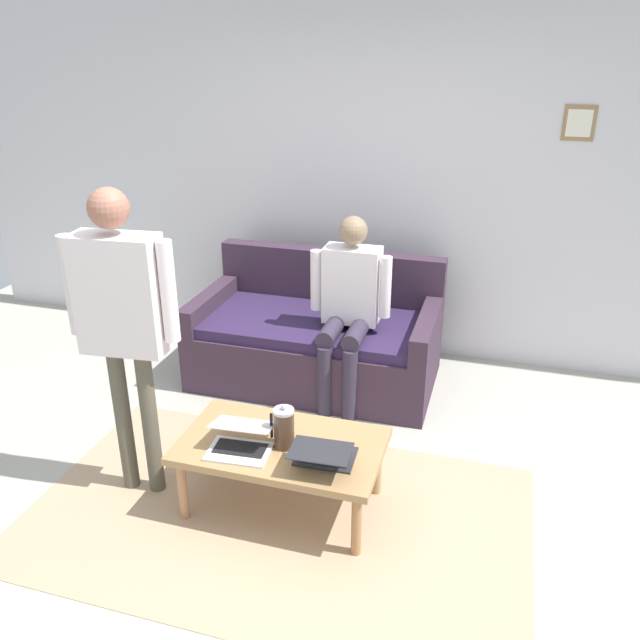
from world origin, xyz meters
TOP-DOWN VIEW (x-y plane):
  - ground_plane at (0.00, 0.00)m, footprint 7.68×7.68m
  - area_rug at (-0.00, 0.05)m, footprint 2.61×1.58m
  - back_wall at (-0.00, -2.20)m, footprint 7.04×0.11m
  - couch at (0.24, -1.51)m, footprint 1.72×0.93m
  - coffee_table at (-0.00, -0.05)m, footprint 1.06×0.61m
  - laptop_left at (0.18, 0.07)m, footprint 0.34×0.32m
  - laptop_center at (-0.26, 0.05)m, footprint 0.31×0.34m
  - french_press at (-0.03, -0.02)m, footprint 0.13×0.11m
  - person_standing at (0.80, 0.03)m, footprint 0.60×0.23m
  - person_seated at (-0.05, -1.28)m, footprint 0.55×0.51m

SIDE VIEW (x-z plane):
  - ground_plane at x=0.00m, z-range 0.00..0.00m
  - area_rug at x=0.00m, z-range 0.00..0.01m
  - couch at x=0.24m, z-range -0.14..0.74m
  - coffee_table at x=0.00m, z-range 0.16..0.56m
  - laptop_left at x=0.18m, z-range 0.37..0.52m
  - laptop_center at x=-0.26m, z-range 0.39..0.51m
  - french_press at x=-0.03m, z-range 0.39..0.64m
  - person_seated at x=-0.05m, z-range 0.09..1.37m
  - person_standing at x=0.80m, z-range 0.24..1.94m
  - back_wall at x=0.00m, z-range 0.00..2.70m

